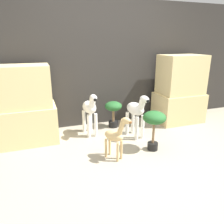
{
  "coord_description": "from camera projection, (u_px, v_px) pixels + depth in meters",
  "views": [
    {
      "loc": [
        -1.2,
        -2.18,
        1.5
      ],
      "look_at": [
        -0.07,
        0.99,
        0.4
      ],
      "focal_mm": 35.0,
      "sensor_mm": 36.0,
      "label": 1
    }
  ],
  "objects": [
    {
      "name": "ground_plane",
      "position": [
        143.0,
        164.0,
        2.8
      ],
      "size": [
        14.0,
        14.0,
        0.0
      ],
      "primitive_type": "plane",
      "color": "#9E937F"
    },
    {
      "name": "wall_back",
      "position": [
        103.0,
        64.0,
        3.93
      ],
      "size": [
        6.4,
        0.08,
        2.2
      ],
      "color": "#2D2B28",
      "rests_on": "ground_plane"
    },
    {
      "name": "rock_pillar_left",
      "position": [
        25.0,
        107.0,
        3.28
      ],
      "size": [
        0.87,
        0.59,
        1.18
      ],
      "color": "#DBC184",
      "rests_on": "ground_plane"
    },
    {
      "name": "rock_pillar_right",
      "position": [
        180.0,
        91.0,
        4.13
      ],
      "size": [
        0.87,
        0.59,
        1.26
      ],
      "color": "#DBC184",
      "rests_on": "ground_plane"
    },
    {
      "name": "zebra_right",
      "position": [
        136.0,
        111.0,
        3.45
      ],
      "size": [
        0.27,
        0.51,
        0.73
      ],
      "color": "white",
      "rests_on": "ground_plane"
    },
    {
      "name": "zebra_left",
      "position": [
        90.0,
        109.0,
        3.54
      ],
      "size": [
        0.23,
        0.51,
        0.73
      ],
      "color": "white",
      "rests_on": "ground_plane"
    },
    {
      "name": "giraffe_figurine",
      "position": [
        116.0,
        135.0,
        2.82
      ],
      "size": [
        0.31,
        0.39,
        0.62
      ],
      "color": "tan",
      "rests_on": "ground_plane"
    },
    {
      "name": "potted_palm_front",
      "position": [
        154.0,
        121.0,
        3.03
      ],
      "size": [
        0.32,
        0.32,
        0.58
      ],
      "color": "black",
      "rests_on": "ground_plane"
    },
    {
      "name": "potted_palm_back",
      "position": [
        113.0,
        109.0,
        3.91
      ],
      "size": [
        0.3,
        0.3,
        0.48
      ],
      "color": "black",
      "rests_on": "ground_plane"
    }
  ]
}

